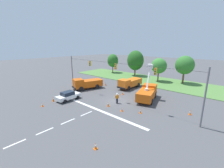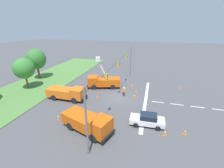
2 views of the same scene
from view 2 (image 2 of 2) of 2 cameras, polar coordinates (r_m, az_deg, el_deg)
ground_plane at (r=26.69m, az=2.48°, el=-5.07°), size 200.00×200.00×0.00m
grass_verge at (r=35.00m, az=-27.56°, el=-0.90°), size 56.00×12.00×0.10m
lane_markings at (r=26.18m, az=15.91°, el=-6.50°), size 17.60×15.25×0.01m
signal_gantry at (r=25.01m, az=2.63°, el=4.03°), size 26.20×0.33×7.20m
tree_centre at (r=33.50m, az=-30.50°, el=5.13°), size 4.05×3.72×6.19m
tree_east at (r=38.79m, az=-26.91°, el=8.41°), size 4.50×4.16×6.98m
utility_truck_bucket_lift at (r=30.44m, az=-3.42°, el=1.17°), size 4.24×7.00×6.25m
utility_truck_support_near at (r=18.49m, az=-9.19°, el=-14.07°), size 4.37×6.87×2.39m
utility_truck_support_far at (r=26.63m, az=-16.79°, el=-3.20°), size 2.38×6.71×2.26m
sedan_white at (r=19.98m, az=13.31°, el=-13.05°), size 2.05×4.36×1.56m
road_worker at (r=26.79m, az=4.52°, el=-2.65°), size 0.40×0.59×1.77m
traffic_cone_foreground_left at (r=37.23m, az=2.42°, el=3.32°), size 0.36×0.36×0.69m
traffic_cone_foreground_right at (r=21.89m, az=-19.76°, el=-11.77°), size 0.36×0.36×0.76m
traffic_cone_mid_left at (r=29.14m, az=9.20°, el=-2.35°), size 0.36×0.36×0.61m
traffic_cone_mid_right at (r=32.51m, az=24.42°, el=-1.47°), size 0.36×0.36×0.64m
traffic_cone_near_bucket at (r=26.32m, az=-5.62°, el=-4.78°), size 0.36×0.36×0.66m
traffic_cone_lane_edge_a at (r=26.59m, az=8.48°, el=-4.48°), size 0.36×0.36×0.78m
traffic_cone_lane_edge_b at (r=20.29m, az=26.03°, el=-16.02°), size 0.36×0.36×0.61m
traffic_cone_far_left at (r=19.17m, az=19.53°, el=-17.03°), size 0.36×0.36×0.75m
traffic_cone_far_right at (r=31.46m, az=7.49°, el=-0.39°), size 0.36×0.36×0.63m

